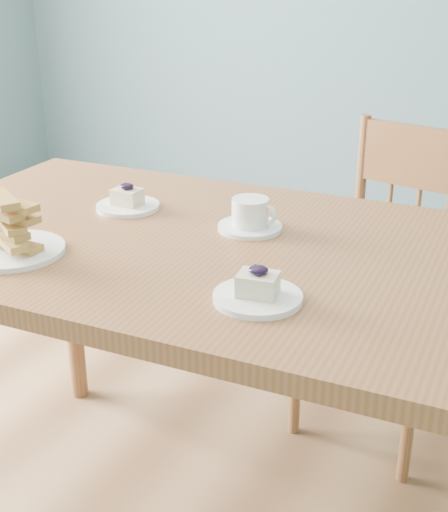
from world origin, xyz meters
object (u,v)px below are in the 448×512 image
at_px(dining_chair, 391,285).
at_px(coffee_cup, 251,217).
at_px(dining_table, 217,276).
at_px(cheesecake_plate_near, 258,292).
at_px(biscotti_plate, 10,233).
at_px(cheesecake_plate_far, 128,202).

height_order(dining_chair, coffee_cup, dining_chair).
height_order(dining_table, cheesecake_plate_near, cheesecake_plate_near).
bearing_deg(dining_table, cheesecake_plate_near, -50.28).
height_order(dining_chair, biscotti_plate, dining_chair).
bearing_deg(cheesecake_plate_far, dining_table, -17.64).
bearing_deg(cheesecake_plate_far, cheesecake_plate_near, -31.51).
distance_m(dining_table, coffee_cup, 0.16).
xyz_separation_m(cheesecake_plate_far, coffee_cup, (0.34, 0.01, 0.01)).
height_order(dining_table, cheesecake_plate_far, cheesecake_plate_far).
relative_size(cheesecake_plate_near, coffee_cup, 1.11).
bearing_deg(cheesecake_plate_near, coffee_cup, 118.07).
bearing_deg(dining_table, biscotti_plate, -147.90).
xyz_separation_m(cheesecake_plate_far, biscotti_plate, (-0.05, -0.36, 0.03)).
relative_size(coffee_cup, biscotti_plate, 0.67).
distance_m(cheesecake_plate_near, biscotti_plate, 0.57).
xyz_separation_m(dining_chair, cheesecake_plate_far, (-0.55, -0.58, 0.35)).
bearing_deg(cheesecake_plate_far, biscotti_plate, -98.07).
height_order(cheesecake_plate_near, coffee_cup, coffee_cup).
relative_size(dining_table, dining_chair, 1.66).
xyz_separation_m(dining_table, coffee_cup, (0.03, 0.11, 0.11)).
relative_size(dining_chair, biscotti_plate, 4.29).
distance_m(dining_table, biscotti_plate, 0.46).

